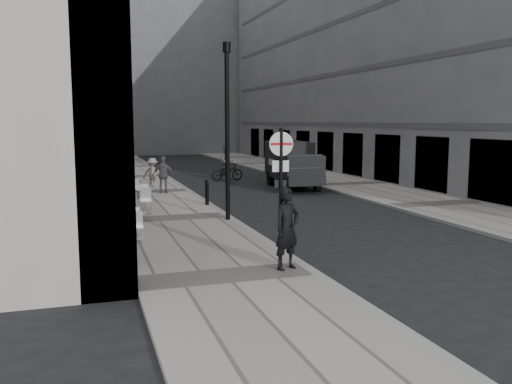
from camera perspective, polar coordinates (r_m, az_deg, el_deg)
ground at (r=10.61m, az=11.48°, el=-12.18°), size 120.00×120.00×0.00m
sidewalk at (r=27.08m, az=-11.35°, el=-0.04°), size 4.00×60.00×0.12m
far_sidewalk at (r=30.32m, az=9.78°, el=0.79°), size 4.00×60.00×0.12m
building_left at (r=33.65m, az=-20.14°, el=16.38°), size 4.00×45.00×18.00m
building_right at (r=38.76m, az=12.35°, el=16.92°), size 6.00×45.00×20.00m
building_far at (r=65.44m, az=-12.34°, el=13.87°), size 24.00×16.00×22.00m
walking_man at (r=12.55m, az=3.28°, el=-3.85°), size 0.82×0.69×1.92m
sign_post at (r=12.55m, az=2.64°, el=1.43°), size 0.56×0.12×3.27m
lamppost at (r=18.69m, az=-3.05°, el=7.30°), size 0.27×0.27×6.05m
bollard_near at (r=22.39m, az=-5.22°, el=-0.09°), size 0.13×0.13×0.96m
bollard_far at (r=22.26m, az=-5.14°, el=-0.27°), size 0.11×0.11×0.86m
panel_van at (r=28.76m, az=3.80°, el=3.15°), size 2.49×5.36×2.44m
cyclist at (r=32.33m, az=-3.06°, el=2.66°), size 2.04×0.97×2.11m
pedestrian_a at (r=26.13m, az=-9.70°, el=1.80°), size 1.11×0.72×1.75m
pedestrian_b at (r=27.69m, az=-10.84°, el=1.91°), size 1.15×0.86×1.58m
pedestrian_c at (r=29.51m, az=-14.30°, el=2.47°), size 0.95×0.63×1.92m
cafe_table_near at (r=16.22m, az=-12.62°, el=-3.29°), size 0.68×1.53×0.87m
cafe_table_mid at (r=20.94m, az=-11.68°, el=-0.68°), size 0.77×1.74×0.99m
cafe_table_far at (r=25.17m, az=-12.72°, el=0.48°), size 0.66×1.49×0.85m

